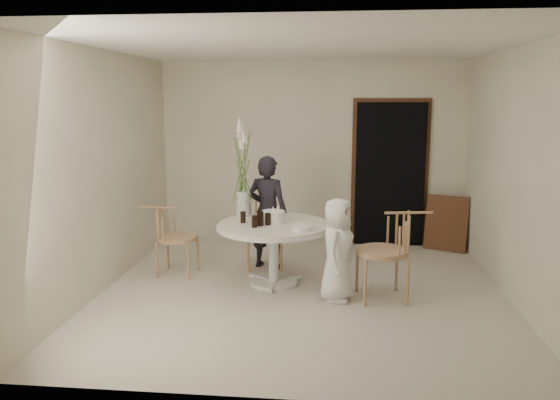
# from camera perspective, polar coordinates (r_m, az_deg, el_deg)

# --- Properties ---
(ground) EXTENTS (4.50, 4.50, 0.00)m
(ground) POSITION_cam_1_polar(r_m,az_deg,el_deg) (6.26, 2.32, -9.57)
(ground) COLOR beige
(ground) RESTS_ON ground
(room_shell) EXTENTS (4.50, 4.50, 4.50)m
(room_shell) POSITION_cam_1_polar(r_m,az_deg,el_deg) (5.91, 2.44, 5.35)
(room_shell) COLOR white
(room_shell) RESTS_ON ground
(doorway) EXTENTS (1.00, 0.10, 2.10)m
(doorway) POSITION_cam_1_polar(r_m,az_deg,el_deg) (8.18, 11.41, 2.60)
(doorway) COLOR black
(doorway) RESTS_ON ground
(door_trim) EXTENTS (1.12, 0.03, 2.22)m
(door_trim) POSITION_cam_1_polar(r_m,az_deg,el_deg) (8.21, 11.39, 3.05)
(door_trim) COLOR brown
(door_trim) RESTS_ON ground
(table) EXTENTS (1.33, 1.33, 0.73)m
(table) POSITION_cam_1_polar(r_m,az_deg,el_deg) (6.35, -0.66, -3.46)
(table) COLOR silver
(table) RESTS_ON ground
(picture_frame) EXTENTS (0.62, 0.41, 0.79)m
(picture_frame) POSITION_cam_1_polar(r_m,az_deg,el_deg) (8.18, 16.99, -2.33)
(picture_frame) COLOR brown
(picture_frame) RESTS_ON ground
(chair_far) EXTENTS (0.55, 0.59, 0.90)m
(chair_far) POSITION_cam_1_polar(r_m,az_deg,el_deg) (7.13, -1.76, -2.18)
(chair_far) COLOR #AA7D5C
(chair_far) RESTS_ON ground
(chair_right) EXTENTS (0.63, 0.60, 0.98)m
(chair_right) POSITION_cam_1_polar(r_m,az_deg,el_deg) (6.01, 11.96, -4.33)
(chair_right) COLOR #AA7D5C
(chair_right) RESTS_ON ground
(chair_left) EXTENTS (0.53, 0.50, 0.86)m
(chair_left) POSITION_cam_1_polar(r_m,az_deg,el_deg) (6.87, -11.69, -3.12)
(chair_left) COLOR #AA7D5C
(chair_left) RESTS_ON ground
(girl) EXTENTS (0.60, 0.47, 1.45)m
(girl) POSITION_cam_1_polar(r_m,az_deg,el_deg) (6.96, -1.31, -1.28)
(girl) COLOR black
(girl) RESTS_ON ground
(boy) EXTENTS (0.48, 0.62, 1.12)m
(boy) POSITION_cam_1_polar(r_m,az_deg,el_deg) (5.89, 6.00, -5.20)
(boy) COLOR white
(boy) RESTS_ON ground
(birthday_cake) EXTENTS (0.28, 0.28, 0.18)m
(birthday_cake) POSITION_cam_1_polar(r_m,az_deg,el_deg) (6.37, -0.72, -1.75)
(birthday_cake) COLOR white
(birthday_cake) RESTS_ON table
(cola_tumbler_a) EXTENTS (0.08, 0.08, 0.16)m
(cola_tumbler_a) POSITION_cam_1_polar(r_m,az_deg,el_deg) (6.20, -2.08, -1.95)
(cola_tumbler_a) COLOR black
(cola_tumbler_a) RESTS_ON table
(cola_tumbler_b) EXTENTS (0.07, 0.07, 0.13)m
(cola_tumbler_b) POSITION_cam_1_polar(r_m,az_deg,el_deg) (6.12, -2.69, -2.27)
(cola_tumbler_b) COLOR black
(cola_tumbler_b) RESTS_ON table
(cola_tumbler_c) EXTENTS (0.07, 0.07, 0.14)m
(cola_tumbler_c) POSITION_cam_1_polar(r_m,az_deg,el_deg) (6.36, -3.88, -1.79)
(cola_tumbler_c) COLOR black
(cola_tumbler_c) RESTS_ON table
(cola_tumbler_d) EXTENTS (0.07, 0.07, 0.14)m
(cola_tumbler_d) POSITION_cam_1_polar(r_m,az_deg,el_deg) (6.24, -1.26, -2.01)
(cola_tumbler_d) COLOR black
(cola_tumbler_d) RESTS_ON table
(plate_stack) EXTENTS (0.22, 0.22, 0.05)m
(plate_stack) POSITION_cam_1_polar(r_m,az_deg,el_deg) (5.98, 2.28, -2.96)
(plate_stack) COLOR white
(plate_stack) RESTS_ON table
(flower_vase) EXTENTS (0.17, 0.17, 1.22)m
(flower_vase) POSITION_cam_1_polar(r_m,az_deg,el_deg) (6.63, -3.93, 2.90)
(flower_vase) COLOR #B9C2BD
(flower_vase) RESTS_ON table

